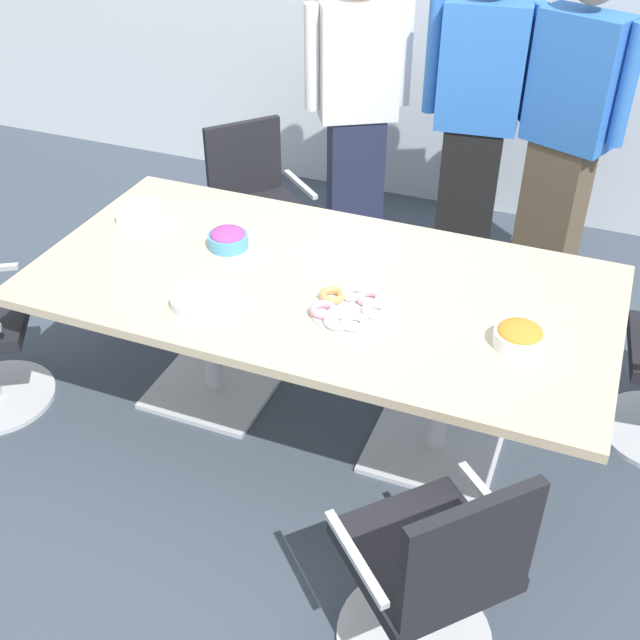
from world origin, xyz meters
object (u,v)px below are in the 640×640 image
at_px(person_standing_1, 477,113).
at_px(office_chair_1, 431,578).
at_px(conference_table, 320,306).
at_px(snack_bowl_candy_mix, 228,238).
at_px(donut_platter, 349,308).
at_px(snack_bowl_chips_orange, 519,336).
at_px(office_chair_3, 257,218).
at_px(plate_stack, 199,300).
at_px(person_standing_0, 357,105).
at_px(napkin_pile, 138,213).
at_px(person_standing_2, 568,128).

bearing_deg(person_standing_1, office_chair_1, 94.55).
xyz_separation_m(conference_table, office_chair_1, (0.77, -0.98, -0.22)).
distance_m(person_standing_1, snack_bowl_candy_mix, 1.71).
xyz_separation_m(snack_bowl_candy_mix, donut_platter, (0.67, -0.28, -0.02)).
bearing_deg(donut_platter, snack_bowl_chips_orange, 3.01).
xyz_separation_m(office_chair_3, plate_stack, (0.39, -1.31, 0.37)).
height_order(snack_bowl_chips_orange, plate_stack, snack_bowl_chips_orange).
distance_m(person_standing_0, snack_bowl_chips_orange, 2.16).
xyz_separation_m(conference_table, office_chair_3, (-0.77, 0.98, -0.22)).
xyz_separation_m(conference_table, person_standing_1, (0.27, 1.64, 0.30)).
height_order(office_chair_1, plate_stack, office_chair_1).
distance_m(person_standing_0, napkin_pile, 1.57).
relative_size(person_standing_2, snack_bowl_candy_mix, 9.96).
height_order(person_standing_0, snack_bowl_candy_mix, person_standing_0).
bearing_deg(snack_bowl_chips_orange, conference_table, 170.62).
bearing_deg(office_chair_1, plate_stack, 104.20).
xyz_separation_m(office_chair_1, person_standing_2, (-0.01, 2.57, 0.52)).
relative_size(snack_bowl_candy_mix, plate_stack, 0.79).
height_order(conference_table, napkin_pile, napkin_pile).
distance_m(snack_bowl_candy_mix, donut_platter, 0.73).
bearing_deg(napkin_pile, office_chair_1, -33.28).
bearing_deg(office_chair_1, office_chair_3, 81.62).
xyz_separation_m(office_chair_1, person_standing_0, (-1.18, 2.60, 0.48)).
relative_size(conference_table, office_chair_3, 2.64).
relative_size(person_standing_2, plate_stack, 7.87).
xyz_separation_m(snack_bowl_chips_orange, donut_platter, (-0.65, -0.03, -0.02)).
relative_size(plate_stack, napkin_pile, 1.57).
relative_size(office_chair_3, person_standing_2, 0.51).
distance_m(office_chair_1, person_standing_1, 2.71).
bearing_deg(snack_bowl_candy_mix, person_standing_1, 63.85).
relative_size(snack_bowl_candy_mix, snack_bowl_chips_orange, 0.95).
height_order(person_standing_2, snack_bowl_candy_mix, person_standing_2).
bearing_deg(office_chair_3, conference_table, 79.13).
bearing_deg(office_chair_3, donut_platter, 80.79).
height_order(conference_table, person_standing_1, person_standing_1).
bearing_deg(person_standing_0, donut_platter, 77.95).
distance_m(conference_table, plate_stack, 0.53).
height_order(office_chair_3, person_standing_1, person_standing_1).
distance_m(plate_stack, napkin_pile, 0.78).
bearing_deg(office_chair_3, office_chair_1, 79.07).
relative_size(person_standing_1, person_standing_2, 1.00).
bearing_deg(person_standing_1, snack_bowl_candy_mix, 57.69).
xyz_separation_m(office_chair_1, snack_bowl_chips_orange, (0.07, 0.84, 0.39)).
bearing_deg(person_standing_2, office_chair_3, 44.30).
xyz_separation_m(office_chair_1, donut_platter, (-0.58, 0.81, 0.37)).
bearing_deg(office_chair_1, person_standing_0, 67.93).
distance_m(person_standing_2, plate_stack, 2.25).
bearing_deg(person_standing_1, conference_table, 74.41).
bearing_deg(plate_stack, person_standing_2, 59.47).
bearing_deg(conference_table, person_standing_1, 80.57).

